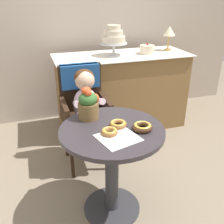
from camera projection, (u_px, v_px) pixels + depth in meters
name	position (u px, v px, depth m)	size (l,w,h in m)	color
ground_plane	(112.00, 208.00, 2.06)	(8.00, 8.00, 0.00)	gray
back_wall	(64.00, 10.00, 3.07)	(4.80, 0.10, 2.70)	#B2A393
cafe_table	(112.00, 155.00, 1.84)	(0.72, 0.72, 0.72)	#332D33
wicker_chair	(83.00, 100.00, 2.42)	(0.42, 0.45, 0.95)	#332114
seated_child	(86.00, 102.00, 2.27)	(0.27, 0.32, 0.73)	silver
paper_napkin	(118.00, 138.00, 1.64)	(0.24, 0.23, 0.00)	white
donut_front	(142.00, 127.00, 1.73)	(0.13, 0.13, 0.04)	#4C2D19
donut_mid	(109.00, 131.00, 1.68)	(0.11, 0.11, 0.04)	#936033
donut_side	(118.00, 124.00, 1.77)	(0.12, 0.12, 0.04)	#936033
flower_vase	(88.00, 104.00, 1.86)	(0.16, 0.15, 0.24)	brown
display_counter	(122.00, 91.00, 3.14)	(1.56, 0.62, 0.90)	olive
tiered_cake_stand	(114.00, 37.00, 2.83)	(0.30, 0.30, 0.33)	silver
round_layer_cake	(147.00, 49.00, 2.98)	(0.17, 0.17, 0.12)	beige
table_lamp	(169.00, 32.00, 3.07)	(0.15, 0.15, 0.28)	#B28C47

